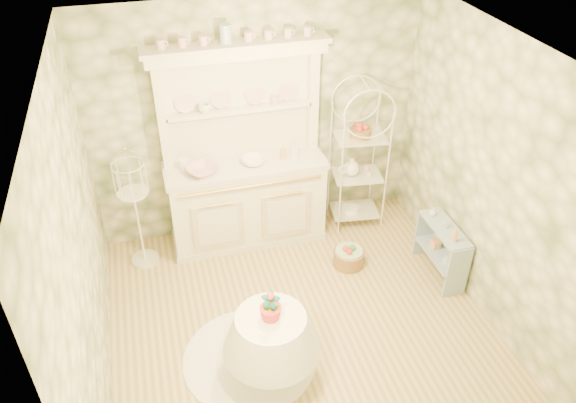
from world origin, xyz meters
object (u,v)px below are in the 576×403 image
object	(u,v)px
bakers_rack	(359,156)
side_shelf	(440,253)
round_table	(271,344)
floor_basket	(349,257)
kitchen_dresser	(245,152)
birdcage_stand	(136,207)

from	to	relation	value
bakers_rack	side_shelf	bearing A→B (deg)	-57.05
round_table	floor_basket	world-z (taller)	round_table
kitchen_dresser	bakers_rack	distance (m)	1.33
round_table	birdcage_stand	bearing A→B (deg)	117.89
kitchen_dresser	bakers_rack	bearing A→B (deg)	-1.12
birdcage_stand	floor_basket	world-z (taller)	birdcage_stand
round_table	kitchen_dresser	bearing A→B (deg)	83.87
round_table	birdcage_stand	xyz separation A→B (m)	(-0.99, 1.87, 0.33)
bakers_rack	round_table	distance (m)	2.54
kitchen_dresser	floor_basket	world-z (taller)	kitchen_dresser
kitchen_dresser	birdcage_stand	world-z (taller)	kitchen_dresser
side_shelf	birdcage_stand	xyz separation A→B (m)	(-3.04, 1.04, 0.46)
kitchen_dresser	floor_basket	bearing A→B (deg)	-39.03
side_shelf	floor_basket	distance (m)	0.98
floor_basket	side_shelf	bearing A→B (deg)	-23.59
bakers_rack	side_shelf	distance (m)	1.41
bakers_rack	floor_basket	world-z (taller)	bakers_rack
kitchen_dresser	round_table	distance (m)	2.14
side_shelf	birdcage_stand	distance (m)	3.25
kitchen_dresser	floor_basket	xyz separation A→B (m)	(0.96, -0.78, -1.05)
floor_basket	birdcage_stand	bearing A→B (deg)	163.04
kitchen_dresser	floor_basket	distance (m)	1.62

